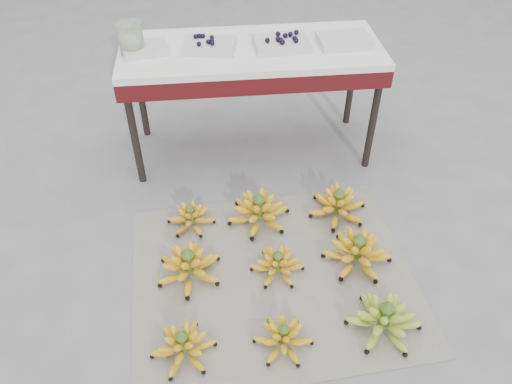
{
  "coord_description": "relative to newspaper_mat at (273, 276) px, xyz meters",
  "views": [
    {
      "loc": [
        -0.26,
        -1.49,
        1.78
      ],
      "look_at": [
        -0.08,
        0.21,
        0.26
      ],
      "focal_mm": 35.0,
      "sensor_mm": 36.0,
      "label": 1
    }
  ],
  "objects": [
    {
      "name": "bunch_mid_right",
      "position": [
        0.39,
        0.05,
        0.07
      ],
      "size": [
        0.4,
        0.4,
        0.19
      ],
      "rotation": [
        0.0,
        0.0,
        -0.39
      ],
      "color": "yellow",
      "rests_on": "newspaper_mat"
    },
    {
      "name": "bunch_front_right",
      "position": [
        0.41,
        -0.32,
        0.07
      ],
      "size": [
        0.36,
        0.36,
        0.18
      ],
      "rotation": [
        0.0,
        0.0,
        -0.22
      ],
      "color": "#8DB93A",
      "rests_on": "newspaper_mat"
    },
    {
      "name": "bunch_mid_center",
      "position": [
        0.02,
        0.02,
        0.05
      ],
      "size": [
        0.31,
        0.31,
        0.14
      ],
      "rotation": [
        0.0,
        0.0,
        -0.4
      ],
      "color": "yellow",
      "rests_on": "newspaper_mat"
    },
    {
      "name": "tray_left",
      "position": [
        -0.21,
        0.97,
        0.67
      ],
      "size": [
        0.28,
        0.23,
        0.06
      ],
      "color": "silver",
      "rests_on": "vendor_table"
    },
    {
      "name": "tray_right",
      "position": [
        0.16,
        0.95,
        0.67
      ],
      "size": [
        0.28,
        0.21,
        0.07
      ],
      "color": "silver",
      "rests_on": "vendor_table"
    },
    {
      "name": "newspaper_mat",
      "position": [
        0.0,
        0.0,
        0.0
      ],
      "size": [
        1.32,
        1.13,
        0.01
      ],
      "primitive_type": "cube",
      "rotation": [
        0.0,
        0.0,
        0.06
      ],
      "color": "silver",
      "rests_on": "ground"
    },
    {
      "name": "ground",
      "position": [
        0.03,
        0.08,
        -0.0
      ],
      "size": [
        60.0,
        60.0,
        0.0
      ],
      "primitive_type": "plane",
      "color": "slate",
      "rests_on": "ground"
    },
    {
      "name": "glass_jar",
      "position": [
        -0.59,
        0.97,
        0.72
      ],
      "size": [
        0.16,
        0.16,
        0.15
      ],
      "primitive_type": "cylinder",
      "rotation": [
        0.0,
        0.0,
        0.36
      ],
      "color": "beige",
      "rests_on": "vendor_table"
    },
    {
      "name": "vendor_table",
      "position": [
        0.0,
        0.97,
        0.57
      ],
      "size": [
        1.35,
        0.54,
        0.65
      ],
      "color": "black",
      "rests_on": "ground"
    },
    {
      "name": "tray_far_left",
      "position": [
        -0.53,
        0.97,
        0.66
      ],
      "size": [
        0.26,
        0.21,
        0.04
      ],
      "color": "silver",
      "rests_on": "vendor_table"
    },
    {
      "name": "bunch_back_center",
      "position": [
        -0.02,
        0.36,
        0.07
      ],
      "size": [
        0.38,
        0.38,
        0.19
      ],
      "rotation": [
        0.0,
        0.0,
        -0.26
      ],
      "color": "yellow",
      "rests_on": "newspaper_mat"
    },
    {
      "name": "bunch_front_center",
      "position": [
        -0.01,
        -0.35,
        0.05
      ],
      "size": [
        0.3,
        0.3,
        0.14
      ],
      "rotation": [
        0.0,
        0.0,
        0.38
      ],
      "color": "yellow",
      "rests_on": "newspaper_mat"
    },
    {
      "name": "bunch_back_left",
      "position": [
        -0.36,
        0.37,
        0.05
      ],
      "size": [
        0.26,
        0.26,
        0.14
      ],
      "rotation": [
        0.0,
        0.0,
        -0.13
      ],
      "color": "yellow",
      "rests_on": "newspaper_mat"
    },
    {
      "name": "bunch_back_right",
      "position": [
        0.38,
        0.37,
        0.06
      ],
      "size": [
        0.34,
        0.34,
        0.18
      ],
      "rotation": [
        0.0,
        0.0,
        0.16
      ],
      "color": "yellow",
      "rests_on": "newspaper_mat"
    },
    {
      "name": "bunch_front_left",
      "position": [
        -0.4,
        -0.34,
        0.06
      ],
      "size": [
        0.28,
        0.28,
        0.15
      ],
      "rotation": [
        0.0,
        0.0,
        -0.11
      ],
      "color": "yellow",
      "rests_on": "newspaper_mat"
    },
    {
      "name": "bunch_mid_left",
      "position": [
        -0.37,
        0.05,
        0.06
      ],
      "size": [
        0.31,
        0.31,
        0.18
      ],
      "rotation": [
        0.0,
        0.0,
        -0.05
      ],
      "color": "yellow",
      "rests_on": "newspaper_mat"
    },
    {
      "name": "tray_far_right",
      "position": [
        0.48,
        0.95,
        0.67
      ],
      "size": [
        0.27,
        0.2,
        0.04
      ],
      "color": "silver",
      "rests_on": "vendor_table"
    }
  ]
}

